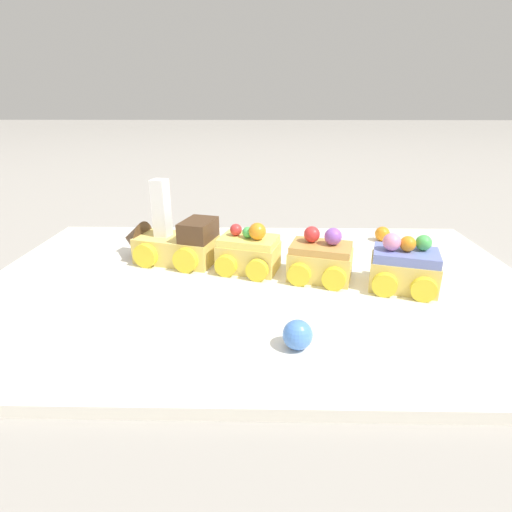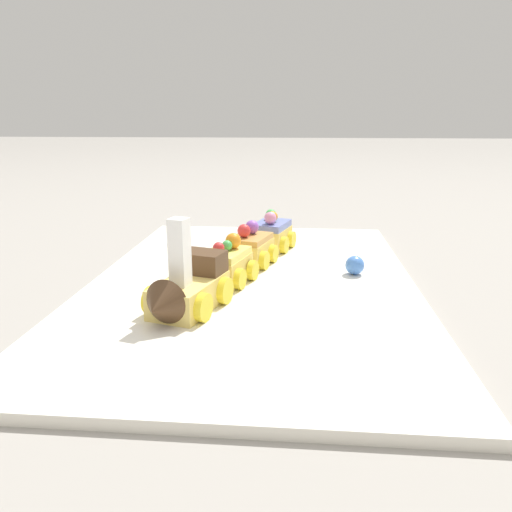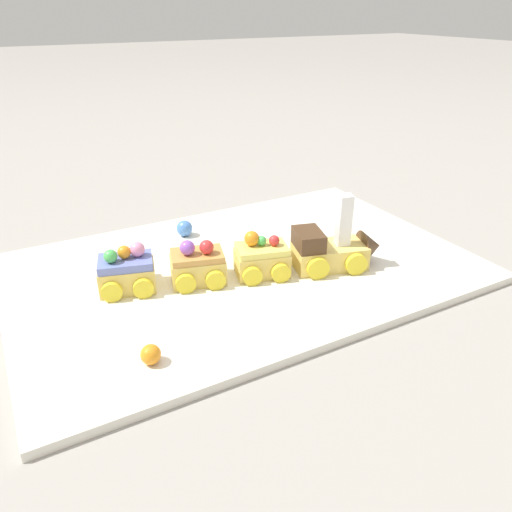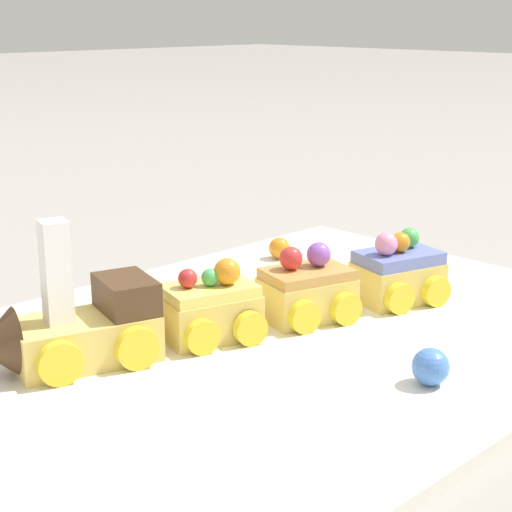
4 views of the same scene
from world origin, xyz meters
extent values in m
plane|color=gray|center=(0.00, 0.00, 0.00)|extent=(10.00, 10.00, 0.00)
cube|color=white|center=(0.00, 0.00, 0.01)|extent=(0.68, 0.45, 0.01)
cube|color=#EACC66|center=(0.11, -0.07, 0.03)|extent=(0.12, 0.09, 0.04)
cube|color=#4C331E|center=(0.08, -0.06, 0.06)|extent=(0.05, 0.06, 0.03)
cone|color=#4C331E|center=(0.18, -0.08, 0.04)|extent=(0.04, 0.06, 0.05)
cube|color=white|center=(0.13, -0.07, 0.06)|extent=(0.02, 0.02, 0.02)
cube|color=white|center=(0.13, -0.07, 0.08)|extent=(0.02, 0.02, 0.02)
cube|color=white|center=(0.13, -0.07, 0.10)|extent=(0.02, 0.02, 0.02)
cube|color=white|center=(0.13, -0.07, 0.12)|extent=(0.02, 0.02, 0.02)
cylinder|color=yellow|center=(0.13, -0.11, 0.03)|extent=(0.03, 0.02, 0.03)
cylinder|color=yellow|center=(0.15, -0.04, 0.03)|extent=(0.03, 0.02, 0.03)
cylinder|color=yellow|center=(0.08, -0.09, 0.03)|extent=(0.03, 0.02, 0.03)
cylinder|color=yellow|center=(0.09, -0.03, 0.03)|extent=(0.03, 0.02, 0.03)
cube|color=#EACC66|center=(0.01, -0.04, 0.03)|extent=(0.09, 0.07, 0.04)
cube|color=#EFE066|center=(0.01, -0.04, 0.05)|extent=(0.08, 0.07, 0.01)
sphere|color=orange|center=(0.00, -0.03, 0.07)|extent=(0.03, 0.03, 0.02)
sphere|color=#4CBC56|center=(0.01, -0.03, 0.06)|extent=(0.02, 0.02, 0.01)
sphere|color=red|center=(0.03, -0.04, 0.07)|extent=(0.02, 0.02, 0.02)
cylinder|color=yellow|center=(0.02, -0.07, 0.03)|extent=(0.03, 0.02, 0.03)
cylinder|color=yellow|center=(0.04, -0.01, 0.03)|extent=(0.03, 0.02, 0.03)
cylinder|color=yellow|center=(-0.02, -0.06, 0.03)|extent=(0.03, 0.02, 0.03)
cylinder|color=yellow|center=(0.00, 0.00, 0.03)|extent=(0.03, 0.02, 0.03)
cube|color=#EACC66|center=(-0.08, -0.01, 0.03)|extent=(0.09, 0.07, 0.04)
cube|color=#CC9347|center=(-0.08, -0.01, 0.05)|extent=(0.08, 0.07, 0.01)
sphere|color=#9956C6|center=(-0.09, -0.01, 0.07)|extent=(0.03, 0.03, 0.02)
sphere|color=red|center=(-0.07, -0.02, 0.07)|extent=(0.02, 0.02, 0.02)
cylinder|color=yellow|center=(-0.07, -0.05, 0.03)|extent=(0.03, 0.02, 0.03)
cylinder|color=yellow|center=(-0.05, 0.01, 0.03)|extent=(0.03, 0.02, 0.03)
cylinder|color=yellow|center=(-0.11, -0.03, 0.03)|extent=(0.03, 0.02, 0.03)
cylinder|color=yellow|center=(-0.09, 0.02, 0.03)|extent=(0.03, 0.02, 0.03)
cube|color=#EACC66|center=(-0.17, 0.02, 0.03)|extent=(0.09, 0.07, 0.04)
cube|color=#6B7AC6|center=(-0.17, 0.02, 0.05)|extent=(0.08, 0.07, 0.01)
sphere|color=#4CBC56|center=(-0.19, 0.01, 0.07)|extent=(0.02, 0.02, 0.02)
sphere|color=orange|center=(-0.17, 0.02, 0.07)|extent=(0.02, 0.02, 0.02)
sphere|color=pink|center=(-0.16, 0.02, 0.07)|extent=(0.03, 0.03, 0.02)
cylinder|color=yellow|center=(-0.16, -0.02, 0.03)|extent=(0.03, 0.02, 0.03)
cylinder|color=yellow|center=(-0.15, 0.04, 0.03)|extent=(0.03, 0.02, 0.03)
cylinder|color=yellow|center=(-0.20, -0.01, 0.03)|extent=(0.03, 0.02, 0.03)
cylinder|color=yellow|center=(-0.19, 0.05, 0.03)|extent=(0.03, 0.02, 0.03)
sphere|color=#4C84E0|center=(-0.04, 0.15, 0.03)|extent=(0.03, 0.03, 0.03)
sphere|color=orange|center=(-0.20, -0.16, 0.02)|extent=(0.02, 0.02, 0.02)
camera|label=1|loc=(-0.01, 0.45, 0.22)|focal=28.00mm
camera|label=2|loc=(0.66, 0.06, 0.23)|focal=35.00mm
camera|label=3|loc=(-0.31, -0.60, 0.37)|focal=35.00mm
camera|label=4|loc=(0.45, 0.46, 0.27)|focal=60.00mm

